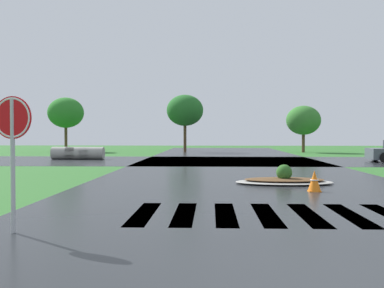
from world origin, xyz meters
TOP-DOWN VIEW (x-y plane):
  - asphalt_roadway at (0.00, 10.00)m, footprint 11.47×80.00m
  - asphalt_cross_road at (0.00, 24.26)m, footprint 90.00×10.33m
  - crosswalk_stripes at (0.00, 5.04)m, footprint 5.85×3.02m
  - stop_sign at (-4.74, 3.00)m, footprint 0.75×0.19m
  - median_island at (1.36, 11.16)m, footprint 3.42×1.83m
  - drainage_pipe_stack at (-10.27, 25.60)m, footprint 3.55×0.87m
  - traffic_cone at (1.94, 9.04)m, footprint 0.41×0.41m
  - background_treeline at (3.25, 38.33)m, footprint 38.69×4.82m

SIDE VIEW (x-z plane):
  - crosswalk_stripes at x=0.00m, z-range 0.00..0.01m
  - asphalt_roadway at x=0.00m, z-range 0.00..0.01m
  - asphalt_cross_road at x=0.00m, z-range 0.00..0.01m
  - median_island at x=1.36m, z-range -0.21..0.47m
  - traffic_cone at x=1.94m, z-range -0.01..0.63m
  - drainage_pipe_stack at x=-10.27m, z-range 0.00..0.85m
  - stop_sign at x=-4.74m, z-range 0.59..3.03m
  - background_treeline at x=3.25m, z-range 0.93..6.47m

